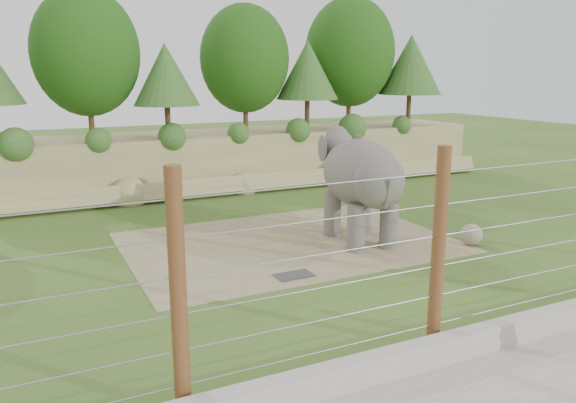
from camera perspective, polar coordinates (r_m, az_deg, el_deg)
name	(u,v)px	position (r m, az deg, el deg)	size (l,w,h in m)	color
ground	(321,275)	(15.14, 3.34, -7.46)	(90.00, 90.00, 0.00)	#3B5B20
back_embankment	(197,102)	(26.17, -9.23, 9.98)	(30.00, 5.52, 8.77)	#8F8159
dirt_patch	(288,242)	(17.87, 0.04, -4.16)	(10.00, 7.00, 0.02)	#8C7B53
drain_grate	(294,275)	(14.99, 0.60, -7.50)	(1.00, 0.60, 0.03)	#262628
elephant	(360,189)	(17.75, 7.37, 1.27)	(1.81, 4.22, 3.41)	#645E58
stone_ball	(471,234)	(18.39, 18.14, -3.20)	(0.67, 0.67, 0.67)	gray
retaining_wall	(450,347)	(11.32, 16.18, -14.01)	(26.00, 0.35, 0.50)	#A7A39B
barrier_fence	(438,251)	(11.00, 15.02, -4.87)	(20.26, 0.26, 4.00)	brown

